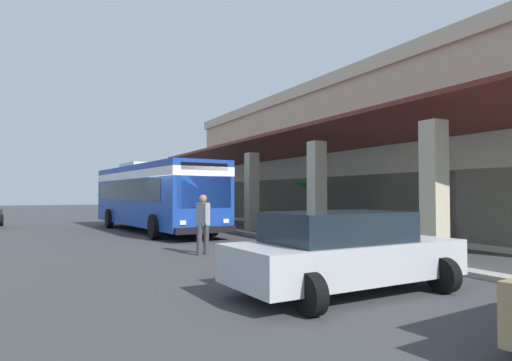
{
  "coord_description": "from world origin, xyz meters",
  "views": [
    {
      "loc": [
        16.51,
        -5.13,
        1.8
      ],
      "look_at": [
        -2.92,
        5.16,
        2.46
      ],
      "focal_mm": 30.75,
      "sensor_mm": 36.0,
      "label": 1
    }
  ],
  "objects": [
    {
      "name": "ground",
      "position": [
        0.0,
        8.0,
        0.0
      ],
      "size": [
        120.0,
        120.0,
        0.0
      ],
      "primitive_type": "plane",
      "color": "#38383A"
    },
    {
      "name": "curb_strip",
      "position": [
        -2.51,
        3.58,
        0.06
      ],
      "size": [
        32.33,
        0.5,
        0.12
      ],
      "primitive_type": "cube",
      "color": "#9E998E",
      "rests_on": "ground"
    },
    {
      "name": "plaza_building",
      "position": [
        -2.51,
        13.2,
        3.75
      ],
      "size": [
        27.25,
        14.63,
        7.5
      ],
      "color": "#B2A88E",
      "rests_on": "ground"
    },
    {
      "name": "transit_bus",
      "position": [
        -4.39,
        0.35,
        1.85
      ],
      "size": [
        11.39,
        3.53,
        3.34
      ],
      "color": "#193D9E",
      "rests_on": "ground"
    },
    {
      "name": "parked_sedan_silver",
      "position": [
        10.21,
        0.01,
        0.75
      ],
      "size": [
        2.55,
        4.46,
        1.47
      ],
      "color": "#B2B5BA",
      "rests_on": "ground"
    },
    {
      "name": "pedestrian",
      "position": [
        4.3,
        -0.44,
        1.01
      ],
      "size": [
        0.71,
        0.45,
        1.77
      ],
      "color": "#38383D",
      "rests_on": "ground"
    },
    {
      "name": "potted_palm",
      "position": [
        1.74,
        5.23,
        0.55
      ],
      "size": [
        1.69,
        1.97,
        2.29
      ],
      "color": "#4C4742",
      "rests_on": "ground"
    }
  ]
}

